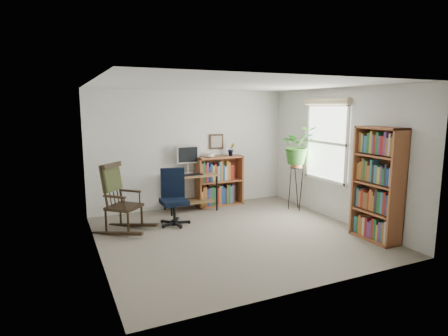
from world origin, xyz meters
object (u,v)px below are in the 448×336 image
office_chair (174,197)px  rocking_chair (124,197)px  low_bookshelf (219,181)px  desk (191,192)px  tall_bookshelf (378,184)px

office_chair → rocking_chair: size_ratio=0.86×
low_bookshelf → rocking_chair: bearing=-157.4°
office_chair → low_bookshelf: 1.56m
rocking_chair → low_bookshelf: bearing=-23.2°
low_bookshelf → desk: bearing=-170.1°
office_chair → rocking_chair: 0.86m
rocking_chair → low_bookshelf: 2.31m
desk → office_chair: bearing=-126.7°
desk → office_chair: size_ratio=1.02×
desk → tall_bookshelf: size_ratio=0.58×
rocking_chair → tall_bookshelf: tall_bookshelf is taller
rocking_chair → office_chair: bearing=-46.6°
low_bookshelf → tall_bookshelf: size_ratio=0.59×
rocking_chair → low_bookshelf: size_ratio=1.12×
desk → low_bookshelf: 0.72m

